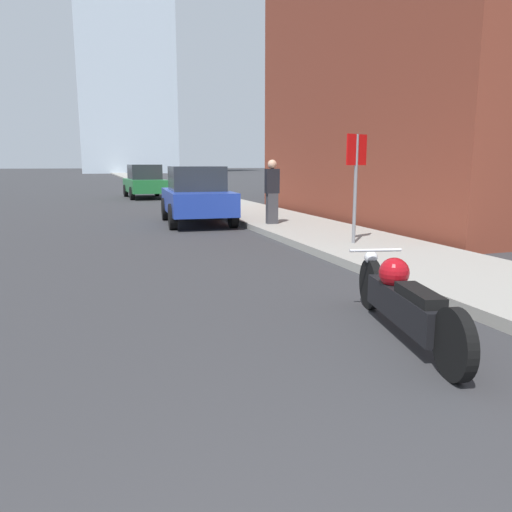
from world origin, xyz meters
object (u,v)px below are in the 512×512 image
motorcycle (403,300)px  parked_car_green (145,182)px  stop_sign (356,170)px  pedestrian (272,191)px  parked_car_blue (197,195)px

motorcycle → parked_car_green: bearing=103.1°
parked_car_green → stop_sign: (2.26, -17.50, 0.79)m
pedestrian → stop_sign: bearing=-83.6°
parked_car_blue → motorcycle: bearing=-86.6°
parked_car_green → stop_sign: stop_sign is taller
stop_sign → motorcycle: bearing=-114.0°
stop_sign → pedestrian: 3.74m
motorcycle → stop_sign: 5.32m
parked_car_green → pedestrian: size_ratio=2.57×
parked_car_blue → stop_sign: 5.98m
parked_car_green → motorcycle: bearing=-91.8°
stop_sign → pedestrian: size_ratio=1.27×
motorcycle → pedestrian: 8.58m
motorcycle → pedestrian: pedestrian is taller
motorcycle → parked_car_green: 22.22m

